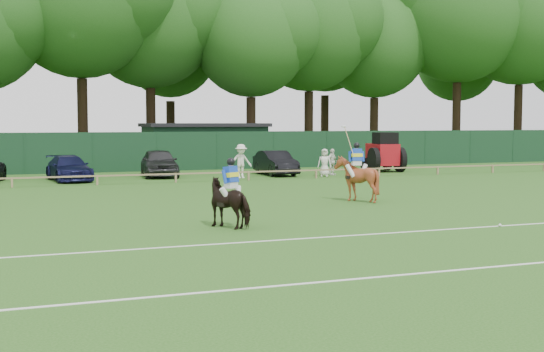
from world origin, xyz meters
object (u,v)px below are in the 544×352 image
horse_chestnut (356,179)px  sedan_navy (69,168)px  polo_ball (500,225)px  spectator_left (241,161)px  hatch_grey (159,163)px  estate_black (276,163)px  spectator_mid (332,162)px  utility_shed (204,145)px  tractor (383,153)px  spectator_right (325,163)px  horse_dark (231,203)px

horse_chestnut → sedan_navy: horse_chestnut is taller
polo_ball → spectator_left: bearing=93.2°
hatch_grey → estate_black: 6.81m
estate_black → spectator_mid: (3.04, -1.35, 0.06)m
polo_ball → spectator_mid: bearing=77.6°
utility_shed → tractor: (9.22, -8.66, -0.37)m
polo_ball → utility_shed: size_ratio=0.01×
sedan_navy → hatch_grey: bearing=6.6°
hatch_grey → tractor: tractor is taller
horse_chestnut → spectator_mid: 14.12m
sedan_navy → spectator_left: (9.16, -1.58, 0.28)m
estate_black → spectator_right: spectator_right is taller
horse_chestnut → spectator_left: (-0.39, 12.92, 0.05)m
sedan_navy → polo_ball: bearing=-70.9°
spectator_mid → polo_ball: spectator_mid is taller
hatch_grey → spectator_mid: 10.07m
spectator_left → spectator_mid: (5.71, 0.16, -0.17)m
horse_chestnut → polo_ball: horse_chestnut is taller
hatch_grey → spectator_left: bearing=-27.2°
horse_dark → sedan_navy: size_ratio=0.38×
spectator_left → utility_shed: utility_shed is taller
horse_chestnut → hatch_grey: bearing=-61.0°
hatch_grey → horse_dark: bearing=-90.0°
spectator_left → tractor: 10.25m
sedan_navy → polo_ball: size_ratio=50.98×
spectator_mid → spectator_right: 1.09m
utility_shed → tractor: utility_shed is taller
spectator_right → utility_shed: bearing=139.9°
spectator_right → utility_shed: utility_shed is taller
spectator_right → utility_shed: size_ratio=0.19×
horse_dark → horse_chestnut: size_ratio=0.97×
sedan_navy → estate_black: bearing=-6.1°
hatch_grey → sedan_navy: bearing=-161.0°
sedan_navy → utility_shed: bearing=35.6°
horse_chestnut → spectator_mid: size_ratio=1.16×
estate_black → spectator_right: bearing=-41.1°
polo_ball → utility_shed: utility_shed is taller
hatch_grey → estate_black: bearing=-3.5°
spectator_left → spectator_mid: 5.71m
hatch_grey → spectator_mid: bearing=-8.0°
horse_dark → spectator_right: 20.64m
horse_dark → sedan_navy: bearing=-113.5°
horse_dark → spectator_right: spectator_right is taller
horse_dark → sedan_navy: 19.60m
spectator_mid → tractor: (4.38, 1.59, 0.39)m
estate_black → polo_ball: estate_black is taller
tractor → polo_ball: bearing=-104.5°
spectator_right → tractor: (5.21, 2.31, 0.37)m
spectator_right → polo_ball: size_ratio=17.71×
spectator_left → horse_dark: bearing=-112.8°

